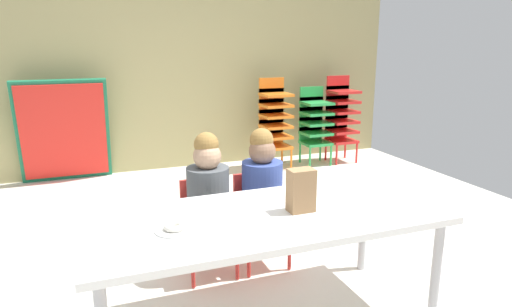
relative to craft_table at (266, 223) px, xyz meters
name	(u,v)px	position (x,y,z in m)	size (l,w,h in m)	color
ground_plane	(253,271)	(0.14, 0.56, -0.57)	(5.54, 5.40, 0.02)	silver
back_wall	(167,55)	(0.13, 3.27, 0.73)	(5.54, 0.10, 2.58)	tan
craft_table	(266,223)	(0.00, 0.00, 0.00)	(1.78, 0.77, 0.61)	white
seated_child_near_camera	(208,191)	(-0.13, 0.61, -0.01)	(0.32, 0.31, 0.92)	red
seated_child_middle_seat	(262,185)	(0.22, 0.61, -0.01)	(0.34, 0.34, 0.92)	red
kid_chair_orange_stack	(275,119)	(1.25, 2.79, 0.01)	(0.32, 0.30, 1.04)	orange
kid_chair_green_stack	(315,121)	(1.77, 2.79, -0.05)	(0.32, 0.30, 0.92)	green
kid_chair_red_stack	(341,115)	(2.13, 2.79, 0.01)	(0.32, 0.30, 1.04)	red
folded_activity_table	(64,132)	(-1.00, 3.07, -0.03)	(0.90, 0.29, 1.09)	#19724C
paper_bag_brown	(301,190)	(0.18, -0.02, 0.16)	(0.13, 0.09, 0.22)	#9E754C
paper_plate_near_edge	(175,230)	(-0.47, -0.04, 0.05)	(0.18, 0.18, 0.01)	white
donut_powdered_on_plate	(175,226)	(-0.47, -0.04, 0.07)	(0.10, 0.10, 0.03)	white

